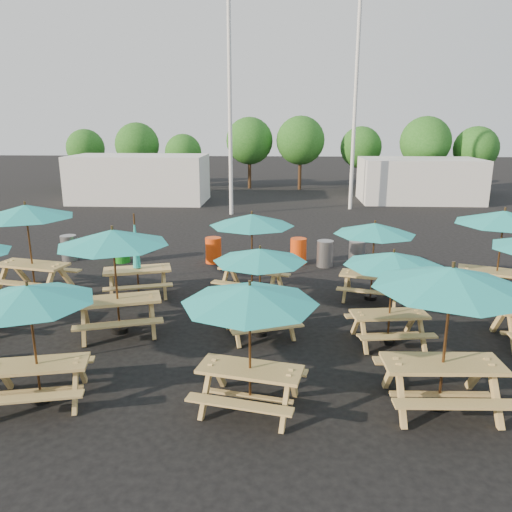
# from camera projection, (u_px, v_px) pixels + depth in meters

# --- Properties ---
(ground) EXTENTS (120.00, 120.00, 0.00)m
(ground) POSITION_uv_depth(u_px,v_px,m) (253.00, 312.00, 12.86)
(ground) COLOR black
(ground) RESTS_ON ground
(picnic_unit_2) EXTENTS (3.10, 3.10, 2.57)m
(picnic_unit_2) POSITION_uv_depth(u_px,v_px,m) (26.00, 215.00, 13.78)
(picnic_unit_2) COLOR #A68149
(picnic_unit_2) RESTS_ON ground
(picnic_unit_3) EXTENTS (2.62, 2.62, 2.16)m
(picnic_unit_3) POSITION_uv_depth(u_px,v_px,m) (29.00, 300.00, 8.28)
(picnic_unit_3) COLOR #A68149
(picnic_unit_3) RESTS_ON ground
(picnic_unit_4) EXTENTS (3.15, 3.15, 2.47)m
(picnic_unit_4) POSITION_uv_depth(u_px,v_px,m) (113.00, 242.00, 11.09)
(picnic_unit_4) COLOR #A68149
(picnic_unit_4) RESTS_ON ground
(picnic_unit_5) EXTENTS (2.22, 2.06, 2.35)m
(picnic_unit_5) POSITION_uv_depth(u_px,v_px,m) (137.00, 262.00, 13.89)
(picnic_unit_5) COLOR #A68149
(picnic_unit_5) RESTS_ON ground
(picnic_unit_6) EXTENTS (2.69, 2.69, 2.24)m
(picnic_unit_6) POSITION_uv_depth(u_px,v_px,m) (250.00, 300.00, 8.07)
(picnic_unit_6) COLOR #A68149
(picnic_unit_6) RESTS_ON ground
(picnic_unit_7) EXTENTS (2.68, 2.68, 2.07)m
(picnic_unit_7) POSITION_uv_depth(u_px,v_px,m) (260.00, 259.00, 11.02)
(picnic_unit_7) COLOR #A68149
(picnic_unit_7) RESTS_ON ground
(picnic_unit_8) EXTENTS (2.99, 2.99, 2.33)m
(picnic_unit_8) POSITION_uv_depth(u_px,v_px,m) (252.00, 224.00, 13.72)
(picnic_unit_8) COLOR #A68149
(picnic_unit_8) RESTS_ON ground
(picnic_unit_9) EXTENTS (2.66, 2.66, 2.53)m
(picnic_unit_9) POSITION_uv_depth(u_px,v_px,m) (451.00, 285.00, 8.03)
(picnic_unit_9) COLOR #A68149
(picnic_unit_9) RESTS_ON ground
(picnic_unit_10) EXTENTS (2.39, 2.39, 2.10)m
(picnic_unit_10) POSITION_uv_depth(u_px,v_px,m) (393.00, 263.00, 10.62)
(picnic_unit_10) COLOR #A68149
(picnic_unit_10) RESTS_ON ground
(picnic_unit_11) EXTENTS (2.70, 2.70, 2.17)m
(picnic_unit_11) POSITION_uv_depth(u_px,v_px,m) (375.00, 232.00, 13.32)
(picnic_unit_11) COLOR #A68149
(picnic_unit_11) RESTS_ON ground
(picnic_unit_14) EXTENTS (3.25, 3.25, 2.51)m
(picnic_unit_14) POSITION_uv_depth(u_px,v_px,m) (504.00, 222.00, 13.16)
(picnic_unit_14) COLOR #A68149
(picnic_unit_14) RESTS_ON ground
(waste_bin_0) EXTENTS (0.55, 0.55, 0.89)m
(waste_bin_0) POSITION_uv_depth(u_px,v_px,m) (69.00, 248.00, 17.60)
(waste_bin_0) COLOR gray
(waste_bin_0) RESTS_ON ground
(waste_bin_1) EXTENTS (0.55, 0.55, 0.89)m
(waste_bin_1) POSITION_uv_depth(u_px,v_px,m) (121.00, 250.00, 17.35)
(waste_bin_1) COLOR #198A1C
(waste_bin_1) RESTS_ON ground
(waste_bin_2) EXTENTS (0.55, 0.55, 0.89)m
(waste_bin_2) POSITION_uv_depth(u_px,v_px,m) (213.00, 250.00, 17.28)
(waste_bin_2) COLOR #EA430D
(waste_bin_2) RESTS_ON ground
(waste_bin_3) EXTENTS (0.55, 0.55, 0.89)m
(waste_bin_3) POSITION_uv_depth(u_px,v_px,m) (298.00, 251.00, 17.16)
(waste_bin_3) COLOR #EA430D
(waste_bin_3) RESTS_ON ground
(waste_bin_4) EXTENTS (0.55, 0.55, 0.89)m
(waste_bin_4) POSITION_uv_depth(u_px,v_px,m) (325.00, 254.00, 16.83)
(waste_bin_4) COLOR gray
(waste_bin_4) RESTS_ON ground
(waste_bin_5) EXTENTS (0.55, 0.55, 0.89)m
(waste_bin_5) POSITION_uv_depth(u_px,v_px,m) (357.00, 254.00, 16.78)
(waste_bin_5) COLOR gray
(waste_bin_5) RESTS_ON ground
(mast_0) EXTENTS (0.20, 0.20, 12.00)m
(mast_0) POSITION_uv_depth(u_px,v_px,m) (230.00, 96.00, 24.89)
(mast_0) COLOR silver
(mast_0) RESTS_ON ground
(mast_1) EXTENTS (0.20, 0.20, 12.00)m
(mast_1) POSITION_uv_depth(u_px,v_px,m) (355.00, 97.00, 26.48)
(mast_1) COLOR silver
(mast_1) RESTS_ON ground
(event_tent_0) EXTENTS (8.00, 4.00, 2.80)m
(event_tent_0) POSITION_uv_depth(u_px,v_px,m) (140.00, 179.00, 30.27)
(event_tent_0) COLOR silver
(event_tent_0) RESTS_ON ground
(event_tent_1) EXTENTS (7.00, 4.00, 2.60)m
(event_tent_1) POSITION_uv_depth(u_px,v_px,m) (419.00, 180.00, 30.35)
(event_tent_1) COLOR silver
(event_tent_1) RESTS_ON ground
(tree_0) EXTENTS (2.80, 2.80, 4.24)m
(tree_0) POSITION_uv_depth(u_px,v_px,m) (85.00, 148.00, 37.20)
(tree_0) COLOR #382314
(tree_0) RESTS_ON ground
(tree_1) EXTENTS (3.11, 3.11, 4.72)m
(tree_1) POSITION_uv_depth(u_px,v_px,m) (137.00, 145.00, 35.59)
(tree_1) COLOR #382314
(tree_1) RESTS_ON ground
(tree_2) EXTENTS (2.59, 2.59, 3.93)m
(tree_2) POSITION_uv_depth(u_px,v_px,m) (183.00, 153.00, 35.31)
(tree_2) COLOR #382314
(tree_2) RESTS_ON ground
(tree_3) EXTENTS (3.36, 3.36, 5.09)m
(tree_3) POSITION_uv_depth(u_px,v_px,m) (249.00, 141.00, 35.89)
(tree_3) COLOR #382314
(tree_3) RESTS_ON ground
(tree_4) EXTENTS (3.41, 3.41, 5.17)m
(tree_4) POSITION_uv_depth(u_px,v_px,m) (300.00, 140.00, 35.24)
(tree_4) COLOR #382314
(tree_4) RESTS_ON ground
(tree_5) EXTENTS (2.94, 2.94, 4.45)m
(tree_5) POSITION_uv_depth(u_px,v_px,m) (361.00, 147.00, 35.54)
(tree_5) COLOR #382314
(tree_5) RESTS_ON ground
(tree_6) EXTENTS (3.38, 3.38, 5.13)m
(tree_6) POSITION_uv_depth(u_px,v_px,m) (425.00, 142.00, 33.49)
(tree_6) COLOR #382314
(tree_6) RESTS_ON ground
(tree_7) EXTENTS (2.95, 2.95, 4.48)m
(tree_7) POSITION_uv_depth(u_px,v_px,m) (476.00, 149.00, 33.45)
(tree_7) COLOR #382314
(tree_7) RESTS_ON ground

